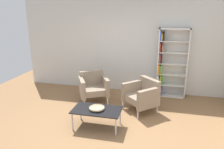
{
  "coord_description": "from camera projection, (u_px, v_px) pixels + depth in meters",
  "views": [
    {
      "loc": [
        0.94,
        -3.63,
        2.35
      ],
      "look_at": [
        -0.1,
        0.84,
        0.95
      ],
      "focal_mm": 33.93,
      "sensor_mm": 36.0,
      "label": 1
    }
  ],
  "objects": [
    {
      "name": "armchair_near_window",
      "position": [
        142.0,
        94.0,
        5.07
      ],
      "size": [
        0.95,
        0.95,
        0.78
      ],
      "rotation": [
        0.0,
        0.0,
        -0.8
      ],
      "color": "gray",
      "rests_on": "ground_plane"
    },
    {
      "name": "plaster_back_panel",
      "position": [
        128.0,
        42.0,
        6.14
      ],
      "size": [
        6.4,
        0.12,
        2.9
      ],
      "primitive_type": "cube",
      "color": "silver",
      "rests_on": "ground_plane"
    },
    {
      "name": "decorative_bowl",
      "position": [
        97.0,
        108.0,
        4.32
      ],
      "size": [
        0.32,
        0.32,
        0.05
      ],
      "color": "tan",
      "rests_on": "coffee_table_low"
    },
    {
      "name": "ground_plane",
      "position": [
        107.0,
        132.0,
        4.27
      ],
      "size": [
        8.32,
        8.32,
        0.0
      ],
      "primitive_type": "plane",
      "color": "olive"
    },
    {
      "name": "coffee_table_low",
      "position": [
        97.0,
        111.0,
        4.34
      ],
      "size": [
        1.0,
        0.56,
        0.4
      ],
      "color": "black",
      "rests_on": "ground_plane"
    },
    {
      "name": "armchair_by_bookshelf",
      "position": [
        93.0,
        86.0,
        5.61
      ],
      "size": [
        0.93,
        0.91,
        0.78
      ],
      "rotation": [
        0.0,
        0.0,
        0.5
      ],
      "color": "gray",
      "rests_on": "ground_plane"
    },
    {
      "name": "bookshelf_tall",
      "position": [
        169.0,
        64.0,
        5.84
      ],
      "size": [
        0.8,
        0.3,
        1.9
      ],
      "color": "silver",
      "rests_on": "ground_plane"
    }
  ]
}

